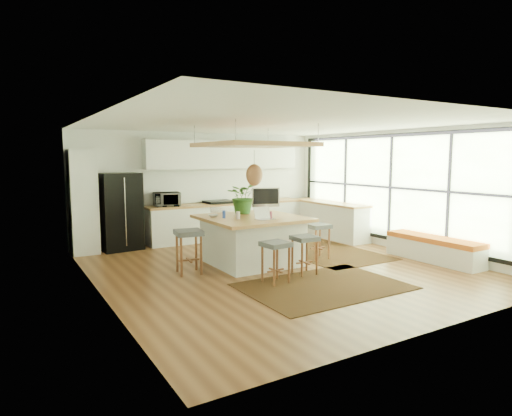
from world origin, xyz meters
TOP-DOWN VIEW (x-y plane):
  - floor at (0.00, 0.00)m, footprint 7.00×7.00m
  - ceiling at (0.00, 0.00)m, footprint 7.00×7.00m
  - wall_back at (0.00, 3.50)m, footprint 6.50×0.00m
  - wall_front at (0.00, -3.50)m, footprint 6.50×0.00m
  - wall_left at (-3.25, 0.00)m, footprint 0.00×7.00m
  - wall_right at (3.25, 0.00)m, footprint 0.00×7.00m
  - window_wall at (3.22, 0.00)m, footprint 0.10×6.20m
  - pantry at (-2.95, 3.18)m, footprint 0.55×0.60m
  - back_counter_base at (0.55, 3.18)m, footprint 4.20×0.60m
  - back_counter_top at (0.55, 3.18)m, footprint 4.24×0.64m
  - backsplash at (0.55, 3.48)m, footprint 4.20×0.02m
  - upper_cabinets at (0.55, 3.32)m, footprint 4.20×0.34m
  - range at (0.30, 3.18)m, footprint 0.76×0.62m
  - right_counter_base at (2.93, 2.00)m, footprint 0.60×2.50m
  - right_counter_top at (2.93, 2.00)m, footprint 0.64×2.54m
  - window_bench at (2.95, -1.20)m, footprint 0.52×2.00m
  - ceiling_panel at (-0.30, 0.40)m, footprint 1.86×1.86m
  - rug_near at (-0.06, -1.41)m, footprint 2.60×1.80m
  - rug_right at (1.63, 0.50)m, footprint 1.80×2.60m
  - fridge at (-2.18, 3.17)m, footprint 0.92×0.75m
  - island at (-0.27, 0.54)m, footprint 1.85×1.85m
  - stool_near_left at (-0.63, -0.85)m, footprint 0.45×0.45m
  - stool_near_right at (0.13, -0.64)m, footprint 0.43×0.43m
  - stool_right_front at (1.09, 0.17)m, footprint 0.46×0.46m
  - stool_right_back at (0.95, 0.97)m, footprint 0.43×0.43m
  - stool_left_side at (-1.62, 0.47)m, footprint 0.53×0.53m
  - laptop at (-0.26, 0.06)m, footprint 0.34×0.36m
  - monitor at (0.23, 0.82)m, footprint 0.62×0.40m
  - microwave at (-1.08, 3.17)m, footprint 0.65×0.43m
  - island_plant at (-0.19, 1.06)m, footprint 0.96×0.98m
  - island_bowl at (-0.94, 0.89)m, footprint 0.23×0.23m
  - island_bottle_0 at (-0.82, 0.64)m, footprint 0.07×0.07m
  - island_bottle_1 at (-0.67, 0.39)m, footprint 0.07×0.07m
  - island_bottle_2 at (-0.02, 0.24)m, footprint 0.07×0.07m

SIDE VIEW (x-z plane):
  - floor at x=0.00m, z-range 0.00..0.00m
  - rug_near at x=-0.06m, z-range 0.00..0.01m
  - rug_right at x=1.63m, z-range 0.00..0.01m
  - window_bench at x=2.95m, z-range 0.00..0.50m
  - stool_near_left at x=-0.63m, z-range 0.00..0.71m
  - stool_near_right at x=0.13m, z-range 0.01..0.70m
  - stool_right_front at x=1.09m, z-range -0.01..0.72m
  - stool_right_back at x=0.95m, z-range 0.01..0.70m
  - stool_left_side at x=-1.62m, z-range -0.04..0.75m
  - back_counter_base at x=0.55m, z-range 0.00..0.88m
  - right_counter_base at x=2.93m, z-range 0.00..0.88m
  - island at x=-0.27m, z-range 0.00..0.93m
  - range at x=0.30m, z-range 0.00..1.00m
  - back_counter_top at x=0.55m, z-range 0.88..0.93m
  - right_counter_top at x=2.93m, z-range 0.88..0.93m
  - fridge at x=-2.18m, z-range 0.06..1.79m
  - island_bowl at x=-0.94m, z-range 0.93..0.98m
  - island_bottle_0 at x=-0.82m, z-range 0.93..1.12m
  - island_bottle_1 at x=-0.67m, z-range 0.93..1.12m
  - island_bottle_2 at x=-0.02m, z-range 0.93..1.12m
  - laptop at x=-0.26m, z-range 0.92..1.18m
  - pantry at x=-2.95m, z-range 0.00..2.25m
  - microwave at x=-1.08m, z-range 0.93..1.33m
  - monitor at x=0.23m, z-range 0.92..1.46m
  - island_plant at x=-0.19m, z-range 0.93..1.50m
  - wall_back at x=0.00m, z-range -1.90..4.60m
  - wall_front at x=0.00m, z-range -1.90..4.60m
  - wall_left at x=-3.25m, z-range -2.15..4.85m
  - wall_right at x=3.25m, z-range -2.15..4.85m
  - backsplash at x=0.55m, z-range 0.95..1.75m
  - window_wall at x=3.22m, z-range 0.10..2.70m
  - ceiling_panel at x=-0.30m, z-range 1.65..2.45m
  - upper_cabinets at x=0.55m, z-range 1.80..2.50m
  - ceiling at x=0.00m, z-range 2.70..2.70m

